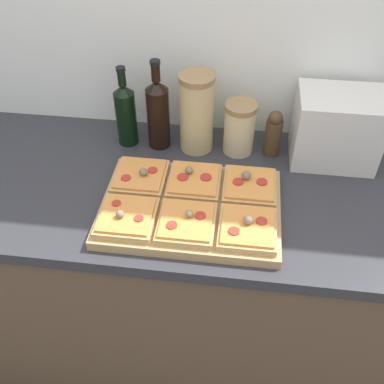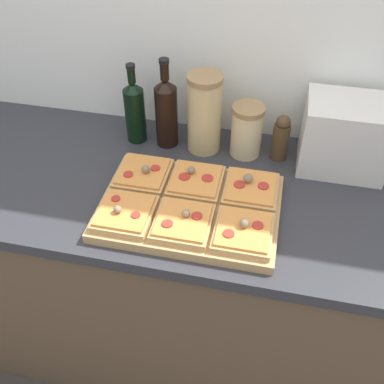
% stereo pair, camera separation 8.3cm
% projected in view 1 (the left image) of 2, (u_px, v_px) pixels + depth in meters
% --- Properties ---
extents(wall_back, '(6.00, 0.06, 2.50)m').
position_uv_depth(wall_back, '(227.00, 41.00, 1.43)').
color(wall_back, silver).
rests_on(wall_back, ground_plane).
extents(kitchen_counter, '(2.63, 0.67, 0.94)m').
position_uv_depth(kitchen_counter, '(210.00, 279.00, 1.70)').
color(kitchen_counter, brown).
rests_on(kitchen_counter, ground_plane).
extents(cutting_board, '(0.51, 0.36, 0.03)m').
position_uv_depth(cutting_board, '(191.00, 208.00, 1.30)').
color(cutting_board, tan).
rests_on(cutting_board, kitchen_counter).
extents(pizza_slice_back_left, '(0.15, 0.16, 0.05)m').
position_uv_depth(pizza_slice_back_left, '(140.00, 176.00, 1.36)').
color(pizza_slice_back_left, tan).
rests_on(pizza_slice_back_left, cutting_board).
extents(pizza_slice_back_center, '(0.15, 0.16, 0.05)m').
position_uv_depth(pizza_slice_back_center, '(194.00, 181.00, 1.34)').
color(pizza_slice_back_center, tan).
rests_on(pizza_slice_back_center, cutting_board).
extents(pizza_slice_back_right, '(0.15, 0.16, 0.06)m').
position_uv_depth(pizza_slice_back_right, '(249.00, 185.00, 1.33)').
color(pizza_slice_back_right, tan).
rests_on(pizza_slice_back_right, cutting_board).
extents(pizza_slice_front_left, '(0.15, 0.16, 0.05)m').
position_uv_depth(pizza_slice_front_left, '(127.00, 217.00, 1.23)').
color(pizza_slice_front_left, tan).
rests_on(pizza_slice_front_left, cutting_board).
extents(pizza_slice_front_center, '(0.15, 0.16, 0.05)m').
position_uv_depth(pizza_slice_front_center, '(187.00, 222.00, 1.22)').
color(pizza_slice_front_center, tan).
rests_on(pizza_slice_front_center, cutting_board).
extents(pizza_slice_front_right, '(0.15, 0.16, 0.05)m').
position_uv_depth(pizza_slice_front_right, '(248.00, 228.00, 1.20)').
color(pizza_slice_front_right, tan).
rests_on(pizza_slice_front_right, cutting_board).
extents(olive_oil_bottle, '(0.07, 0.07, 0.28)m').
position_uv_depth(olive_oil_bottle, '(126.00, 113.00, 1.48)').
color(olive_oil_bottle, black).
rests_on(olive_oil_bottle, kitchen_counter).
extents(wine_bottle, '(0.07, 0.07, 0.31)m').
position_uv_depth(wine_bottle, '(158.00, 113.00, 1.46)').
color(wine_bottle, black).
rests_on(wine_bottle, kitchen_counter).
extents(grain_jar_tall, '(0.11, 0.11, 0.27)m').
position_uv_depth(grain_jar_tall, '(197.00, 113.00, 1.45)').
color(grain_jar_tall, tan).
rests_on(grain_jar_tall, kitchen_counter).
extents(grain_jar_short, '(0.10, 0.10, 0.18)m').
position_uv_depth(grain_jar_short, '(239.00, 128.00, 1.47)').
color(grain_jar_short, beige).
rests_on(grain_jar_short, kitchen_counter).
extents(pepper_mill, '(0.05, 0.05, 0.16)m').
position_uv_depth(pepper_mill, '(273.00, 133.00, 1.46)').
color(pepper_mill, '#47331E').
rests_on(pepper_mill, kitchen_counter).
extents(toaster_oven, '(0.29, 0.19, 0.23)m').
position_uv_depth(toaster_oven, '(336.00, 128.00, 1.42)').
color(toaster_oven, beige).
rests_on(toaster_oven, kitchen_counter).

